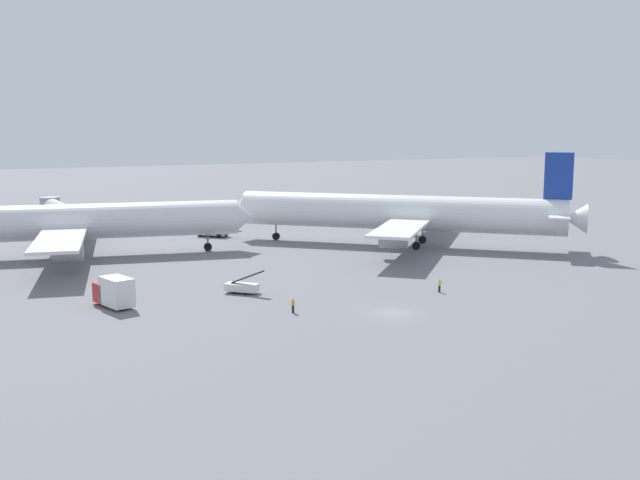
# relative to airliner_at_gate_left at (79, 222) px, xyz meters

# --- Properties ---
(ground_plane) EXTENTS (600.00, 600.00, 0.00)m
(ground_plane) POSITION_rel_airliner_at_gate_left_xyz_m (25.80, -51.54, -5.38)
(ground_plane) COLOR slate
(airliner_at_gate_left) EXTENTS (53.76, 48.91, 17.20)m
(airliner_at_gate_left) POSITION_rel_airliner_at_gate_left_xyz_m (0.00, 0.00, 0.00)
(airliner_at_gate_left) COLOR silver
(airliner_at_gate_left) RESTS_ON ground
(airliner_being_pushed) EXTENTS (49.07, 45.38, 16.07)m
(airliner_being_pushed) POSITION_rel_airliner_at_gate_left_xyz_m (50.61, -12.72, 0.21)
(airliner_being_pushed) COLOR white
(airliner_being_pushed) RESTS_ON ground
(pushback_tug) EXTENTS (6.97, 7.33, 2.99)m
(pushback_tug) POSITION_rel_airliner_at_gate_left_xyz_m (24.80, 10.99, -4.11)
(pushback_tug) COLOR gray
(pushback_tug) RESTS_ON ground
(gse_belt_loader_portside) EXTENTS (4.40, 4.31, 3.02)m
(gse_belt_loader_portside) POSITION_rel_airliner_at_gate_left_xyz_m (14.21, -35.31, -4.56)
(gse_belt_loader_portside) COLOR silver
(gse_belt_loader_portside) RESTS_ON ground
(gse_catering_truck_tall) EXTENTS (3.97, 6.28, 3.50)m
(gse_catering_truck_tall) POSITION_rel_airliner_at_gate_left_xyz_m (-1.18, -35.57, -3.63)
(gse_catering_truck_tall) COLOR red
(gse_catering_truck_tall) RESTS_ON ground
(ground_crew_ramp_agent_by_cones) EXTENTS (0.50, 0.36, 1.65)m
(ground_crew_ramp_agent_by_cones) POSITION_rel_airliner_at_gate_left_xyz_m (36.34, -45.22, -4.53)
(ground_crew_ramp_agent_by_cones) COLOR black
(ground_crew_ramp_agent_by_cones) RESTS_ON ground
(ground_crew_wing_walker_right) EXTENTS (0.36, 0.36, 1.69)m
(ground_crew_wing_walker_right) POSITION_rel_airliner_at_gate_left_xyz_m (16.04, -46.71, -4.50)
(ground_crew_wing_walker_right) COLOR black
(ground_crew_wing_walker_right) RESTS_ON ground
(jet_bridge) EXTENTS (5.49, 23.69, 6.24)m
(jet_bridge) POSITION_rel_airliner_at_gate_left_xyz_m (-0.04, 26.25, -0.92)
(jet_bridge) COLOR #B7B7BC
(jet_bridge) RESTS_ON ground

